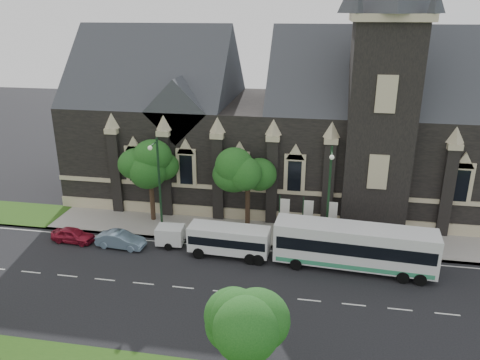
% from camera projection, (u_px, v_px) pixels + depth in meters
% --- Properties ---
extents(ground, '(160.00, 160.00, 0.00)m').
position_uv_depth(ground, '(183.00, 288.00, 33.86)').
color(ground, black).
rests_on(ground, ground).
extents(sidewalk, '(80.00, 5.00, 0.15)m').
position_uv_depth(sidewalk, '(213.00, 229.00, 42.62)').
color(sidewalk, gray).
rests_on(sidewalk, ground).
extents(museum, '(40.00, 17.70, 29.90)m').
position_uv_depth(museum, '(282.00, 121.00, 47.58)').
color(museum, black).
rests_on(museum, ground).
extents(tree_park_east, '(3.40, 3.40, 6.28)m').
position_uv_depth(tree_park_east, '(247.00, 324.00, 22.64)').
color(tree_park_east, black).
rests_on(tree_park_east, ground).
extents(tree_walk_right, '(4.08, 4.08, 7.80)m').
position_uv_depth(tree_walk_right, '(251.00, 167.00, 41.24)').
color(tree_walk_right, black).
rests_on(tree_walk_right, ground).
extents(tree_walk_left, '(3.91, 3.91, 7.64)m').
position_uv_depth(tree_walk_left, '(153.00, 162.00, 42.74)').
color(tree_walk_left, black).
rests_on(tree_walk_left, ground).
extents(street_lamp_near, '(0.36, 1.88, 9.00)m').
position_uv_depth(street_lamp_near, '(329.00, 194.00, 37.03)').
color(street_lamp_near, '#16321B').
rests_on(street_lamp_near, ground).
extents(street_lamp_mid, '(0.36, 1.88, 9.00)m').
position_uv_depth(street_lamp_mid, '(159.00, 184.00, 39.32)').
color(street_lamp_mid, '#16321B').
rests_on(street_lamp_mid, ground).
extents(banner_flag_left, '(0.90, 0.10, 4.00)m').
position_uv_depth(banner_flag_left, '(283.00, 213.00, 40.34)').
color(banner_flag_left, '#16321B').
rests_on(banner_flag_left, ground).
extents(banner_flag_center, '(0.90, 0.10, 4.00)m').
position_uv_depth(banner_flag_center, '(306.00, 215.00, 40.01)').
color(banner_flag_center, '#16321B').
rests_on(banner_flag_center, ground).
extents(banner_flag_right, '(0.90, 0.10, 4.00)m').
position_uv_depth(banner_flag_right, '(330.00, 216.00, 39.68)').
color(banner_flag_right, '#16321B').
rests_on(banner_flag_right, ground).
extents(tour_coach, '(12.17, 3.46, 3.51)m').
position_uv_depth(tour_coach, '(354.00, 246.00, 35.72)').
color(tour_coach, silver).
rests_on(tour_coach, ground).
extents(shuttle_bus, '(6.56, 2.57, 2.50)m').
position_uv_depth(shuttle_bus, '(229.00, 239.00, 37.78)').
color(shuttle_bus, silver).
rests_on(shuttle_bus, ground).
extents(box_trailer, '(3.28, 1.93, 1.73)m').
position_uv_depth(box_trailer, '(170.00, 235.00, 39.54)').
color(box_trailer, silver).
rests_on(box_trailer, ground).
extents(sedan, '(4.21, 1.72, 1.36)m').
position_uv_depth(sedan, '(121.00, 240.00, 39.36)').
color(sedan, '#7490A8').
rests_on(sedan, ground).
extents(car_far_red, '(3.84, 1.80, 1.27)m').
position_uv_depth(car_far_red, '(73.00, 235.00, 40.29)').
color(car_far_red, maroon).
rests_on(car_far_red, ground).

